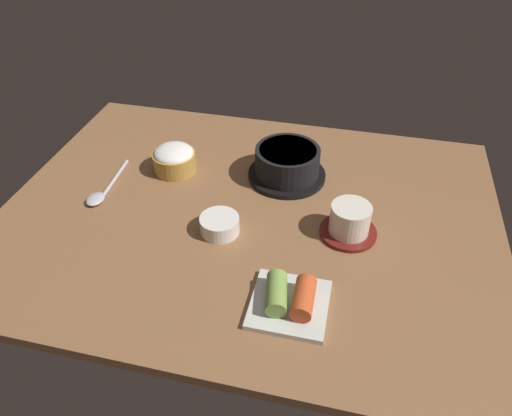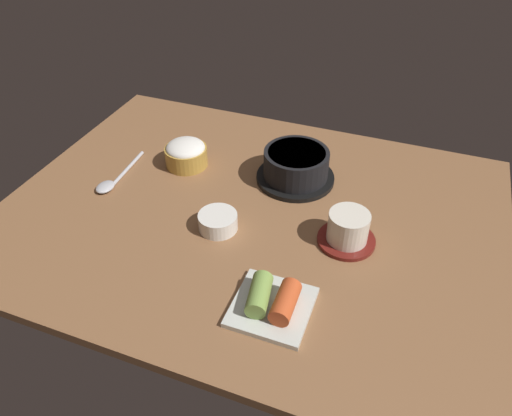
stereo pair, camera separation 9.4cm
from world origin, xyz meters
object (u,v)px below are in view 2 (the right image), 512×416
tea_cup_with_saucer (348,229)px  banchan_cup_center (218,221)px  stone_pot (296,166)px  kimchi_plate (272,302)px  spoon (112,181)px  rice_bowl (186,153)px

tea_cup_with_saucer → banchan_cup_center: bearing=-168.3°
stone_pot → tea_cup_with_saucer: 21.81cm
kimchi_plate → spoon: (-44.08, 20.41, -1.06)cm
spoon → stone_pot: bearing=22.9°
rice_bowl → kimchi_plate: 46.08cm
rice_bowl → banchan_cup_center: 23.86cm
stone_pot → tea_cup_with_saucer: (14.92, -15.90, -0.48)cm
tea_cup_with_saucer → banchan_cup_center: size_ratio=1.44×
banchan_cup_center → spoon: bearing=169.2°
tea_cup_with_saucer → banchan_cup_center: tea_cup_with_saucer is taller
stone_pot → spoon: 40.27cm
rice_bowl → tea_cup_with_saucer: size_ratio=0.88×
stone_pot → rice_bowl: (-25.13, -3.13, -0.49)cm
spoon → rice_bowl: bearing=46.5°
spoon → banchan_cup_center: bearing=-10.8°
rice_bowl → banchan_cup_center: rice_bowl is taller
stone_pot → tea_cup_with_saucer: stone_pot is taller
rice_bowl → kimchi_plate: size_ratio=0.76×
kimchi_plate → banchan_cup_center: bearing=137.2°
spoon → kimchi_plate: bearing=-24.8°
stone_pot → rice_bowl: 25.33cm
stone_pot → kimchi_plate: size_ratio=1.36×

